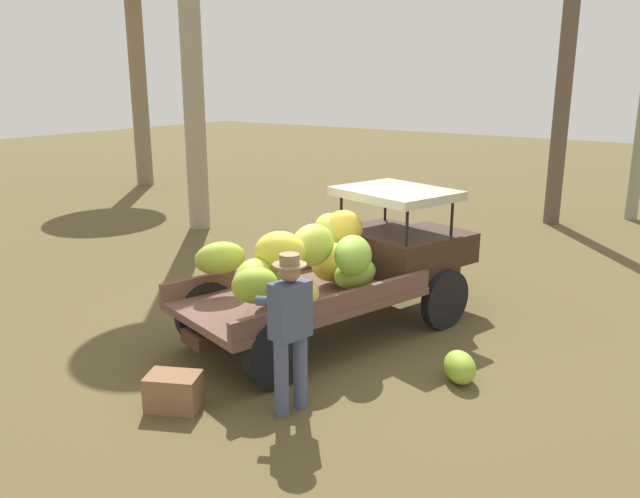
# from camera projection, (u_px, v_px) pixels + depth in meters

# --- Properties ---
(ground_plane) EXTENTS (60.00, 60.00, 0.00)m
(ground_plane) POSITION_uv_depth(u_px,v_px,m) (309.00, 347.00, 8.25)
(ground_plane) COLOR brown
(truck) EXTENTS (4.66, 2.70, 1.85)m
(truck) POSITION_uv_depth(u_px,v_px,m) (347.00, 265.00, 8.49)
(truck) COLOR #372318
(truck) RESTS_ON ground
(farmer) EXTENTS (0.52, 0.49, 1.69)m
(farmer) POSITION_uv_depth(u_px,v_px,m) (290.00, 324.00, 6.45)
(farmer) COLOR #495375
(farmer) RESTS_ON ground
(wooden_crate) EXTENTS (0.57, 0.65, 0.38)m
(wooden_crate) POSITION_uv_depth(u_px,v_px,m) (174.00, 391.00, 6.70)
(wooden_crate) COLOR brown
(wooden_crate) RESTS_ON ground
(loose_banana_bunch) EXTENTS (0.61, 0.60, 0.36)m
(loose_banana_bunch) POSITION_uv_depth(u_px,v_px,m) (460.00, 367.00, 7.28)
(loose_banana_bunch) COLOR #92B734
(loose_banana_bunch) RESTS_ON ground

